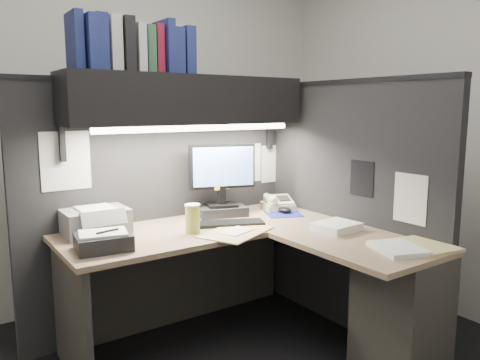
{
  "coord_description": "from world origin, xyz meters",
  "views": [
    {
      "loc": [
        -1.29,
        -1.87,
        1.45
      ],
      "look_at": [
        0.35,
        0.51,
        1.0
      ],
      "focal_mm": 35.0,
      "sensor_mm": 36.0,
      "label": 1
    }
  ],
  "objects_px": {
    "printer": "(94,220)",
    "notebook_stack": "(103,242)",
    "overhead_shelf": "(188,100)",
    "desk": "(302,288)",
    "coffee_cup": "(193,219)",
    "telephone": "(278,204)",
    "monitor": "(222,188)",
    "keyboard": "(230,223)"
  },
  "relations": [
    {
      "from": "printer",
      "to": "notebook_stack",
      "type": "bearing_deg",
      "value": -100.0
    },
    {
      "from": "overhead_shelf",
      "to": "notebook_stack",
      "type": "distance_m",
      "value": 1.04
    },
    {
      "from": "desk",
      "to": "printer",
      "type": "relative_size",
      "value": 4.75
    },
    {
      "from": "coffee_cup",
      "to": "notebook_stack",
      "type": "relative_size",
      "value": 0.59
    },
    {
      "from": "telephone",
      "to": "printer",
      "type": "distance_m",
      "value": 1.27
    },
    {
      "from": "telephone",
      "to": "overhead_shelf",
      "type": "bearing_deg",
      "value": -168.07
    },
    {
      "from": "telephone",
      "to": "monitor",
      "type": "bearing_deg",
      "value": -170.45
    },
    {
      "from": "desk",
      "to": "telephone",
      "type": "xyz_separation_m",
      "value": [
        0.36,
        0.66,
        0.33
      ]
    },
    {
      "from": "desk",
      "to": "monitor",
      "type": "relative_size",
      "value": 3.52
    },
    {
      "from": "coffee_cup",
      "to": "monitor",
      "type": "bearing_deg",
      "value": 35.68
    },
    {
      "from": "monitor",
      "to": "keyboard",
      "type": "distance_m",
      "value": 0.32
    },
    {
      "from": "keyboard",
      "to": "overhead_shelf",
      "type": "bearing_deg",
      "value": 141.61
    },
    {
      "from": "overhead_shelf",
      "to": "coffee_cup",
      "type": "bearing_deg",
      "value": -115.99
    },
    {
      "from": "monitor",
      "to": "printer",
      "type": "bearing_deg",
      "value": -166.53
    },
    {
      "from": "monitor",
      "to": "keyboard",
      "type": "bearing_deg",
      "value": -95.11
    },
    {
      "from": "desk",
      "to": "monitor",
      "type": "height_order",
      "value": "monitor"
    },
    {
      "from": "desk",
      "to": "notebook_stack",
      "type": "relative_size",
      "value": 6.27
    },
    {
      "from": "desk",
      "to": "keyboard",
      "type": "xyz_separation_m",
      "value": [
        -0.16,
        0.5,
        0.3
      ]
    },
    {
      "from": "telephone",
      "to": "printer",
      "type": "bearing_deg",
      "value": -166.46
    },
    {
      "from": "monitor",
      "to": "notebook_stack",
      "type": "relative_size",
      "value": 1.78
    },
    {
      "from": "overhead_shelf",
      "to": "notebook_stack",
      "type": "xyz_separation_m",
      "value": [
        -0.68,
        -0.31,
        -0.73
      ]
    },
    {
      "from": "coffee_cup",
      "to": "notebook_stack",
      "type": "distance_m",
      "value": 0.54
    },
    {
      "from": "overhead_shelf",
      "to": "telephone",
      "type": "xyz_separation_m",
      "value": [
        0.66,
        -0.09,
        -0.73
      ]
    },
    {
      "from": "overhead_shelf",
      "to": "coffee_cup",
      "type": "relative_size",
      "value": 9.71
    },
    {
      "from": "desk",
      "to": "overhead_shelf",
      "type": "bearing_deg",
      "value": 111.79
    },
    {
      "from": "telephone",
      "to": "printer",
      "type": "relative_size",
      "value": 0.58
    },
    {
      "from": "monitor",
      "to": "desk",
      "type": "bearing_deg",
      "value": -67.63
    },
    {
      "from": "monitor",
      "to": "telephone",
      "type": "relative_size",
      "value": 2.31
    },
    {
      "from": "desk",
      "to": "printer",
      "type": "xyz_separation_m",
      "value": [
        -0.91,
        0.8,
        0.36
      ]
    },
    {
      "from": "desk",
      "to": "printer",
      "type": "distance_m",
      "value": 1.26
    },
    {
      "from": "coffee_cup",
      "to": "desk",
      "type": "bearing_deg",
      "value": -46.68
    },
    {
      "from": "coffee_cup",
      "to": "telephone",
      "type": "bearing_deg",
      "value": 13.8
    },
    {
      "from": "overhead_shelf",
      "to": "notebook_stack",
      "type": "height_order",
      "value": "overhead_shelf"
    },
    {
      "from": "keyboard",
      "to": "printer",
      "type": "height_order",
      "value": "printer"
    },
    {
      "from": "monitor",
      "to": "overhead_shelf",
      "type": "bearing_deg",
      "value": -165.88
    },
    {
      "from": "monitor",
      "to": "keyboard",
      "type": "relative_size",
      "value": 1.14
    },
    {
      "from": "monitor",
      "to": "printer",
      "type": "distance_m",
      "value": 0.86
    },
    {
      "from": "notebook_stack",
      "to": "monitor",
      "type": "bearing_deg",
      "value": 18.03
    },
    {
      "from": "monitor",
      "to": "notebook_stack",
      "type": "height_order",
      "value": "monitor"
    },
    {
      "from": "monitor",
      "to": "notebook_stack",
      "type": "distance_m",
      "value": 0.97
    },
    {
      "from": "desk",
      "to": "notebook_stack",
      "type": "xyz_separation_m",
      "value": [
        -0.98,
        0.44,
        0.33
      ]
    },
    {
      "from": "desk",
      "to": "monitor",
      "type": "distance_m",
      "value": 0.88
    }
  ]
}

